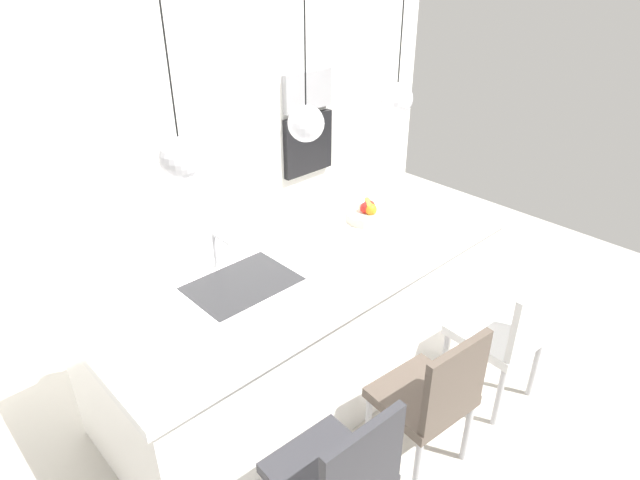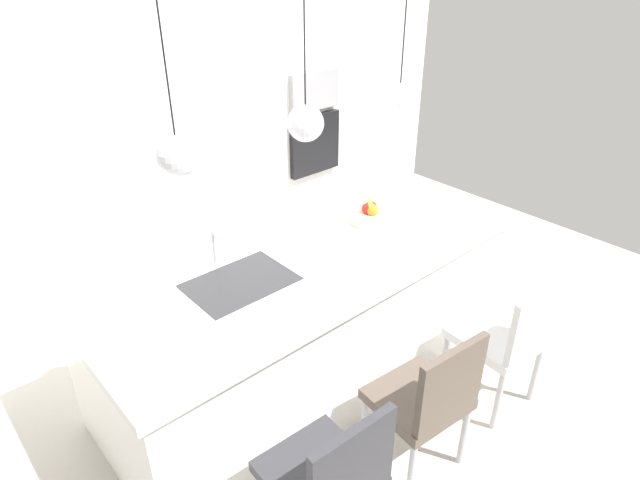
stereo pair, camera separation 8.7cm
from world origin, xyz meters
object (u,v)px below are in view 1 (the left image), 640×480
Objects in this scene: chair_middle at (432,395)px; chair_far at (506,333)px; chair_near at (338,475)px; fruit_bowl at (367,213)px; oven at (307,144)px; microwave at (307,90)px.

chair_middle is 0.73m from chair_far.
chair_far is (1.41, 0.00, 0.00)m from chair_near.
chair_middle is 1.01× the size of chair_far.
chair_middle is (-0.59, -1.01, -0.47)m from fruit_bowl.
chair_middle is (0.68, 0.00, 0.00)m from chair_near.
oven is 0.62× the size of chair_middle.
chair_middle is at bearing -119.74° from oven.
fruit_bowl is 0.30× the size of chair_near.
chair_far is (-0.72, -2.54, -0.36)m from oven.
chair_far is at bearing -105.88° from oven.
oven reaches higher than chair_far.
fruit_bowl reaches higher than chair_far.
chair_near is at bearing -179.65° from chair_middle.
fruit_bowl is at bearing 59.63° from chair_middle.
oven is 2.67m from chair_far.
fruit_bowl is 1.80m from microwave.
oven reaches higher than fruit_bowl.
chair_far is at bearing 0.17° from chair_near.
chair_near is 0.68m from chair_middle.
fruit_bowl is 0.48× the size of oven.
microwave is 0.59× the size of chair_near.
fruit_bowl is 0.50× the size of microwave.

